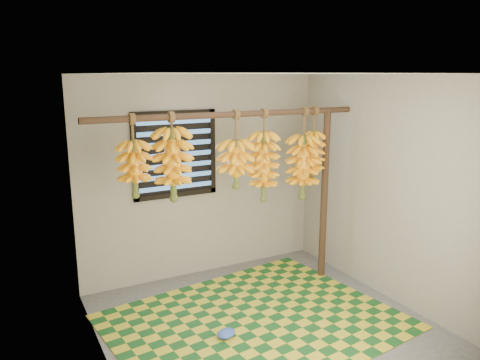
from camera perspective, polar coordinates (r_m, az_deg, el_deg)
floor at (r=4.78m, az=3.24°, el=-17.39°), size 3.00×3.00×0.01m
ceiling at (r=4.14m, az=3.66°, el=12.88°), size 3.00×3.00×0.01m
wall_back at (r=5.60m, az=-4.58°, el=0.40°), size 3.00×0.01×2.40m
wall_left at (r=3.78m, az=-16.57°, el=-6.20°), size 0.01×3.00×2.40m
wall_right at (r=5.23m, az=17.69°, el=-1.08°), size 0.01×3.00×2.40m
window at (r=5.40m, az=-7.93°, el=3.08°), size 1.00×0.04×1.00m
hanging_pole at (r=4.76m, az=-0.85°, el=8.00°), size 3.00×0.06×0.06m
support_post at (r=5.58m, az=10.23°, el=-1.94°), size 0.08×0.08×2.00m
woven_mat at (r=4.84m, az=1.88°, el=-16.86°), size 2.93×2.46×0.01m
plastic_bag at (r=4.56m, az=-1.69°, el=-18.20°), size 0.22×0.19×0.08m
banana_bunch_a at (r=4.46m, az=-12.75°, el=1.36°), size 0.31×0.31×0.78m
banana_bunch_b at (r=4.57m, az=-8.20°, el=1.89°), size 0.38×0.38×0.86m
banana_bunch_c at (r=4.85m, az=-0.49°, el=2.00°), size 0.36×0.36×0.81m
banana_bunch_d at (r=5.02m, az=2.89°, el=1.66°), size 0.33×0.33×1.00m
banana_bunch_e at (r=5.31m, az=7.68°, el=1.62°), size 0.37×0.37×1.03m
banana_bunch_f at (r=5.37m, az=8.91°, el=2.84°), size 0.26×0.26×0.87m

